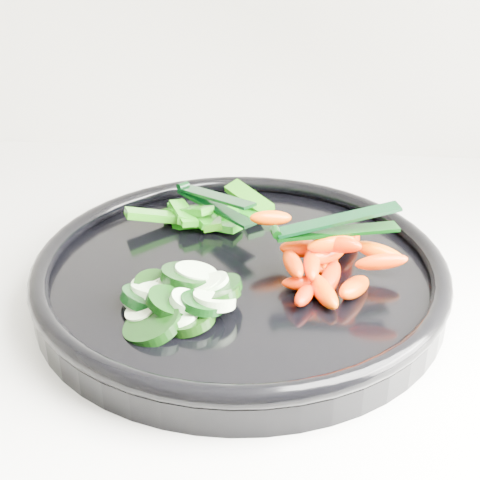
# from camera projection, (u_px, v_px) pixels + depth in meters

# --- Properties ---
(veggie_tray) EXTENTS (0.40, 0.40, 0.04)m
(veggie_tray) POSITION_uv_depth(u_px,v_px,m) (240.00, 273.00, 0.61)
(veggie_tray) COLOR black
(veggie_tray) RESTS_ON counter
(cucumber_pile) EXTENTS (0.12, 0.13, 0.04)m
(cucumber_pile) POSITION_uv_depth(u_px,v_px,m) (174.00, 297.00, 0.55)
(cucumber_pile) COLOR black
(cucumber_pile) RESTS_ON veggie_tray
(carrot_pile) EXTENTS (0.15, 0.14, 0.05)m
(carrot_pile) POSITION_uv_depth(u_px,v_px,m) (328.00, 260.00, 0.59)
(carrot_pile) COLOR red
(carrot_pile) RESTS_ON veggie_tray
(pepper_pile) EXTENTS (0.15, 0.10, 0.04)m
(pepper_pile) POSITION_uv_depth(u_px,v_px,m) (205.00, 215.00, 0.69)
(pepper_pile) COLOR #1C6709
(pepper_pile) RESTS_ON veggie_tray
(tong_carrot) EXTENTS (0.11, 0.05, 0.02)m
(tong_carrot) POSITION_uv_depth(u_px,v_px,m) (334.00, 226.00, 0.58)
(tong_carrot) COLOR black
(tong_carrot) RESTS_ON carrot_pile
(tong_pepper) EXTENTS (0.09, 0.09, 0.02)m
(tong_pepper) POSITION_uv_depth(u_px,v_px,m) (213.00, 200.00, 0.68)
(tong_pepper) COLOR black
(tong_pepper) RESTS_ON pepper_pile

